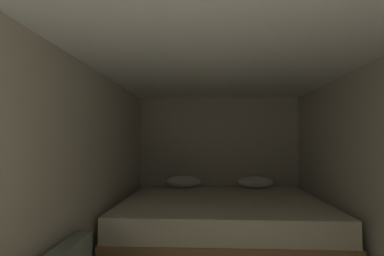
# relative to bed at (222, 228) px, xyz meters

# --- Properties ---
(wall_back) EXTENTS (2.53, 0.05, 2.05)m
(wall_back) POSITION_rel_bed_xyz_m (0.00, 1.07, 0.67)
(wall_back) COLOR beige
(wall_back) RESTS_ON ground
(wall_left) EXTENTS (0.05, 5.02, 2.05)m
(wall_left) POSITION_rel_bed_xyz_m (-1.24, -1.47, 0.67)
(wall_left) COLOR beige
(wall_left) RESTS_ON ground
(ceiling_slab) EXTENTS (2.53, 5.02, 0.05)m
(ceiling_slab) POSITION_rel_bed_xyz_m (0.00, -1.47, 1.72)
(ceiling_slab) COLOR white
(ceiling_slab) RESTS_ON wall_left
(bed) EXTENTS (2.31, 2.01, 0.88)m
(bed) POSITION_rel_bed_xyz_m (0.00, 0.00, 0.00)
(bed) COLOR #9E7247
(bed) RESTS_ON ground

